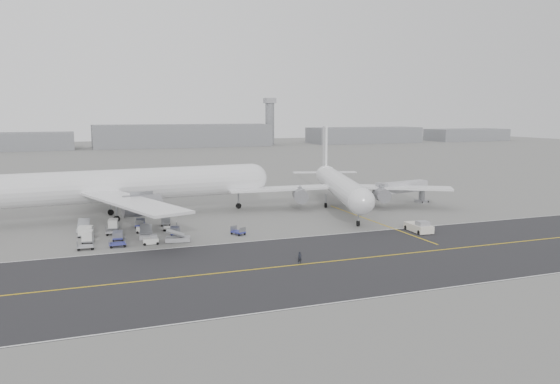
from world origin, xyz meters
name	(u,v)px	position (x,y,z in m)	size (l,w,h in m)	color
ground	(234,240)	(0.00, 0.00, 0.00)	(700.00, 700.00, 0.00)	gray
taxiway	(303,264)	(5.02, -17.98, 0.01)	(220.00, 59.00, 0.03)	#2A2A2C
horizon_buildings	(168,147)	(30.00, 260.00, 0.00)	(520.00, 28.00, 28.00)	gray
control_tower	(270,120)	(100.00, 265.00, 16.25)	(7.00, 7.00, 31.25)	gray
airliner_a	(115,186)	(-17.29, 26.76, 6.65)	(67.00, 66.04, 23.11)	white
airliner_b	(339,185)	(30.79, 22.17, 5.12)	(48.98, 50.01, 17.74)	white
pushback_tug	(419,227)	(32.75, -5.75, 0.89)	(3.08, 7.66, 2.18)	silver
jet_bridge	(403,188)	(46.36, 20.37, 3.91)	(15.02, 5.86, 5.61)	gray
gse_cluster	(130,236)	(-16.15, 8.87, 0.00)	(22.42, 21.61, 2.02)	#A1A1A6
stray_dolly	(238,235)	(1.69, 3.43, 0.00)	(1.52, 2.48, 1.52)	silver
ground_crew_a	(300,258)	(4.70, -17.50, 0.87)	(0.63, 0.41, 1.73)	black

